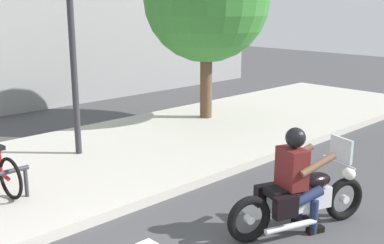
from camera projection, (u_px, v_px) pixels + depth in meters
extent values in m
cube|color=#B7B2A8|center=(1.00, 185.00, 7.68)|extent=(24.00, 4.40, 0.15)
torus|color=black|center=(344.00, 199.00, 6.54)|extent=(0.62, 0.31, 0.62)
cylinder|color=silver|center=(344.00, 199.00, 6.54)|extent=(0.14, 0.13, 0.11)
torus|color=black|center=(249.00, 219.00, 5.92)|extent=(0.62, 0.31, 0.62)
cylinder|color=silver|center=(249.00, 219.00, 5.92)|extent=(0.14, 0.13, 0.11)
cube|color=silver|center=(300.00, 199.00, 6.19)|extent=(0.89, 0.54, 0.28)
ellipsoid|color=black|center=(313.00, 181.00, 6.22)|extent=(0.58, 0.44, 0.22)
cube|color=black|center=(287.00, 191.00, 6.07)|extent=(0.62, 0.45, 0.10)
cube|color=black|center=(266.00, 195.00, 6.22)|extent=(0.34, 0.22, 0.28)
cube|color=black|center=(286.00, 207.00, 5.84)|extent=(0.34, 0.22, 0.28)
cylinder|color=silver|center=(338.00, 162.00, 6.34)|extent=(0.23, 0.60, 0.03)
sphere|color=white|center=(349.00, 174.00, 6.47)|extent=(0.18, 0.18, 0.18)
cube|color=silver|center=(341.00, 149.00, 6.31)|extent=(0.17, 0.39, 0.32)
cylinder|color=silver|center=(291.00, 226.00, 6.00)|extent=(0.74, 0.33, 0.08)
cube|color=#591919|center=(292.00, 168.00, 6.02)|extent=(0.38, 0.46, 0.52)
sphere|color=black|center=(296.00, 138.00, 5.94)|extent=(0.26, 0.26, 0.26)
cylinder|color=brown|center=(296.00, 155.00, 6.29)|extent=(0.52, 0.26, 0.26)
cylinder|color=brown|center=(318.00, 165.00, 5.90)|extent=(0.52, 0.26, 0.26)
cylinder|color=#1E284C|center=(293.00, 188.00, 6.31)|extent=(0.46, 0.28, 0.24)
cylinder|color=#1E284C|center=(299.00, 208.00, 6.44)|extent=(0.11, 0.11, 0.46)
cube|color=black|center=(300.00, 220.00, 6.50)|extent=(0.26, 0.17, 0.08)
cylinder|color=#1E284C|center=(308.00, 197.00, 6.03)|extent=(0.46, 0.28, 0.24)
cylinder|color=#1E284C|center=(314.00, 217.00, 6.15)|extent=(0.11, 0.11, 0.46)
cube|color=black|center=(315.00, 230.00, 6.22)|extent=(0.26, 0.17, 0.08)
torus|color=black|center=(11.00, 178.00, 6.84)|extent=(0.10, 0.64, 0.64)
cylinder|color=red|center=(0.00, 160.00, 6.95)|extent=(0.04, 0.04, 0.39)
cylinder|color=#333338|center=(26.00, 182.00, 6.97)|extent=(0.06, 0.06, 0.45)
cylinder|color=#2D2D33|center=(74.00, 64.00, 8.64)|extent=(0.12, 0.12, 3.75)
cylinder|color=brown|center=(206.00, 84.00, 11.75)|extent=(0.30, 0.30, 2.01)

